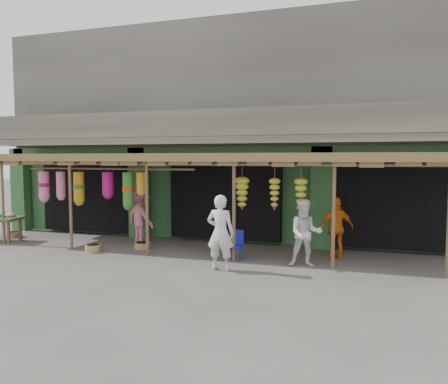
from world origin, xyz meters
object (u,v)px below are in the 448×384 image
(person_front, at_px, (220,232))
(person_shopper, at_px, (141,217))
(person_right, at_px, (305,233))
(person_vendor, at_px, (336,228))
(blue_chair, at_px, (235,243))

(person_front, xyz_separation_m, person_shopper, (-3.35, 2.26, -0.06))
(person_right, distance_m, person_vendor, 1.28)
(blue_chair, bearing_deg, person_vendor, 25.30)
(person_shopper, bearing_deg, person_right, -169.09)
(blue_chair, height_order, person_right, person_right)
(person_front, distance_m, person_shopper, 4.04)
(person_right, relative_size, person_vendor, 1.01)
(person_shopper, bearing_deg, person_front, 171.00)
(blue_chair, xyz_separation_m, person_shopper, (-3.39, 1.12, 0.41))
(person_vendor, height_order, person_shopper, person_shopper)
(person_front, xyz_separation_m, person_vendor, (2.54, 2.05, -0.08))
(person_right, distance_m, person_shopper, 5.39)
(blue_chair, relative_size, person_front, 0.43)
(person_right, bearing_deg, blue_chair, 162.60)
(blue_chair, bearing_deg, person_right, -0.41)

